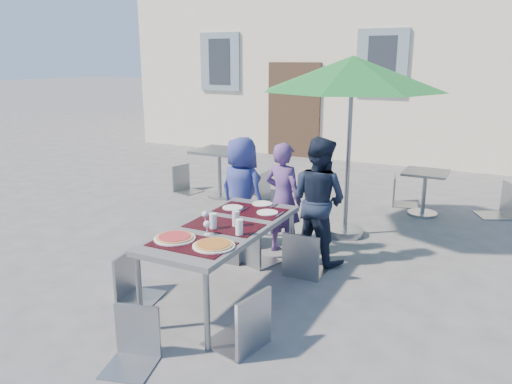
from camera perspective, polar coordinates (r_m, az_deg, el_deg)
The scene contains 22 objects.
ground at distance 4.91m, azimuth -8.24°, elevation -13.03°, with size 90.00×90.00×0.00m, color #504F52.
dining_table at distance 4.80m, azimuth -3.66°, elevation -4.49°, with size 0.80×1.85×0.76m.
pizza_near_left at distance 4.47m, azimuth -9.27°, elevation -5.17°, with size 0.37×0.37×0.03m.
pizza_near_right at distance 4.26m, azimuth -4.86°, elevation -6.05°, with size 0.36×0.36×0.03m.
glassware at distance 4.65m, azimuth -3.62°, elevation -3.42°, with size 0.51×0.39×0.15m.
place_settings at distance 5.30m, azimuth -0.19°, elevation -1.82°, with size 0.66×0.49×0.01m.
child_0 at distance 6.20m, azimuth -1.65°, elevation 0.01°, with size 0.67×0.44×1.38m, color navy.
child_1 at distance 5.95m, azimuth 3.12°, elevation -0.77°, with size 0.49×0.32×1.36m, color #593B7A.
child_2 at distance 5.74m, azimuth 7.13°, elevation -0.93°, with size 0.71×0.41×1.46m, color #161E31.
chair_0 at distance 5.75m, azimuth -3.31°, elevation -3.06°, with size 0.42×0.42×0.88m.
chair_1 at distance 5.64m, azimuth -0.14°, elevation -3.70°, with size 0.47×0.48×0.84m.
chair_2 at distance 5.36m, azimuth 5.57°, elevation -4.05°, with size 0.42×0.42×0.94m.
chair_3 at distance 5.03m, azimuth -14.10°, elevation -6.59°, with size 0.44×0.43×0.84m.
chair_4 at distance 4.02m, azimuth -1.39°, elevation -10.60°, with size 0.51×0.50×0.95m.
chair_5 at distance 3.99m, azimuth -14.13°, elevation -12.48°, with size 0.46×0.46×0.84m.
patio_umbrella at distance 6.44m, azimuth 10.96°, elevation 12.97°, with size 2.31×2.31×2.33m.
cafe_table_0 at distance 8.42m, azimuth -4.19°, elevation 3.31°, with size 0.76×0.76×0.82m.
bg_chair_l_0 at distance 8.87m, azimuth -8.23°, elevation 3.32°, with size 0.47×0.47×0.88m.
bg_chair_r_0 at distance 8.14m, azimuth 0.27°, elevation 2.77°, with size 0.45×0.44×0.96m.
cafe_table_1 at distance 7.88m, azimuth 18.71°, elevation 0.53°, with size 0.63×0.63×0.67m.
bg_chair_l_1 at distance 8.28m, azimuth 16.30°, elevation 2.00°, with size 0.46×0.45×0.88m.
bg_chair_r_1 at distance 8.21m, azimuth 26.49°, elevation 1.32°, with size 0.57×0.57×0.97m.
Camera 1 is at (2.54, -3.52, 2.31)m, focal length 35.00 mm.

